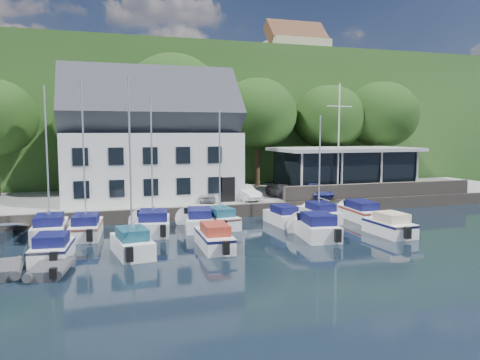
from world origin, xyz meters
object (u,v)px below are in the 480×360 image
(car_silver, at_px, (207,195))
(dinghy_0, at_px, (2,268))
(dinghy_1, at_px, (50,267))
(boat_r1_1, at_px, (84,166))
(boat_r1_7, at_px, (360,210))
(harbor_building, at_px, (151,147))
(boat_r2_1, at_px, (130,169))
(flagpole, at_px, (339,141))
(car_white, at_px, (244,192))
(car_blue, at_px, (315,190))
(boat_r1_2, at_px, (152,161))
(boat_r2_0, at_px, (52,247))
(boat_r1_3, at_px, (199,218))
(boat_r2_2, at_px, (214,236))
(boat_r2_4, at_px, (389,224))
(car_dgrey, at_px, (282,190))
(boat_r1_0, at_px, (47,166))
(boat_r1_4, at_px, (220,165))
(club_pavilion, at_px, (344,169))
(boat_r2_3, at_px, (316,225))
(boat_r1_6, at_px, (320,164))
(boat_r1_5, at_px, (283,215))

(car_silver, relative_size, dinghy_0, 1.08)
(dinghy_0, relative_size, dinghy_1, 1.04)
(boat_r1_1, distance_m, boat_r1_7, 19.91)
(harbor_building, height_order, boat_r2_1, harbor_building)
(flagpole, xyz_separation_m, dinghy_1, (-22.17, -12.97, -5.51))
(car_white, distance_m, car_blue, 6.26)
(boat_r1_2, relative_size, boat_r2_0, 1.98)
(boat_r1_3, height_order, boat_r1_7, boat_r1_7)
(flagpole, height_order, boat_r1_2, flagpole)
(boat_r2_2, height_order, boat_r2_4, boat_r2_4)
(boat_r2_2, bearing_deg, car_dgrey, 54.04)
(harbor_building, distance_m, boat_r1_3, 10.11)
(boat_r1_0, xyz_separation_m, boat_r2_0, (0.57, -5.65, -3.80))
(flagpole, xyz_separation_m, boat_r1_7, (-1.13, -5.41, -5.11))
(car_dgrey, distance_m, boat_r1_4, 9.63)
(club_pavilion, xyz_separation_m, boat_r2_3, (-9.42, -13.12, -2.27))
(car_blue, relative_size, boat_r1_6, 0.44)
(car_blue, relative_size, flagpole, 0.39)
(boat_r1_5, bearing_deg, flagpole, 32.12)
(harbor_building, distance_m, flagpole, 15.98)
(boat_r1_0, bearing_deg, boat_r1_6, 0.84)
(boat_r1_0, distance_m, boat_r1_7, 22.05)
(harbor_building, bearing_deg, boat_r1_1, -119.71)
(boat_r1_2, bearing_deg, harbor_building, 92.80)
(harbor_building, bearing_deg, boat_r1_5, -47.64)
(flagpole, xyz_separation_m, boat_r1_6, (-4.21, -4.78, -1.59))
(car_silver, relative_size, dinghy_1, 1.12)
(boat_r1_4, height_order, boat_r1_5, boat_r1_4)
(boat_r1_0, bearing_deg, boat_r1_3, -0.02)
(dinghy_0, bearing_deg, boat_r2_3, 4.39)
(boat_r1_5, bearing_deg, boat_r2_2, -144.22)
(boat_r1_1, xyz_separation_m, boat_r2_4, (18.55, -5.29, -3.75))
(car_silver, xyz_separation_m, boat_r1_1, (-9.24, -5.92, 2.95))
(boat_r2_0, xyz_separation_m, boat_r2_2, (8.59, -0.05, 0.02))
(boat_r1_4, distance_m, boat_r1_5, 5.84)
(boat_r1_3, bearing_deg, car_white, 56.45)
(harbor_building, bearing_deg, car_blue, -15.38)
(harbor_building, xyz_separation_m, boat_r1_6, (11.31, -8.59, -1.10))
(car_dgrey, bearing_deg, boat_r2_2, -134.20)
(car_silver, xyz_separation_m, car_dgrey, (6.68, 0.39, 0.03))
(boat_r1_4, bearing_deg, car_white, 49.25)
(car_white, xyz_separation_m, boat_r1_6, (4.18, -5.26, 2.63))
(car_silver, distance_m, boat_r2_3, 11.44)
(dinghy_0, bearing_deg, boat_r1_3, 30.34)
(boat_r1_0, distance_m, boat_r1_6, 18.64)
(boat_r1_0, relative_size, boat_r1_5, 1.72)
(boat_r1_4, relative_size, dinghy_1, 3.01)
(boat_r1_1, bearing_deg, boat_r1_3, 8.23)
(car_blue, xyz_separation_m, flagpole, (2.14, -0.13, 4.20))
(car_dgrey, height_order, boat_r2_2, car_dgrey)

